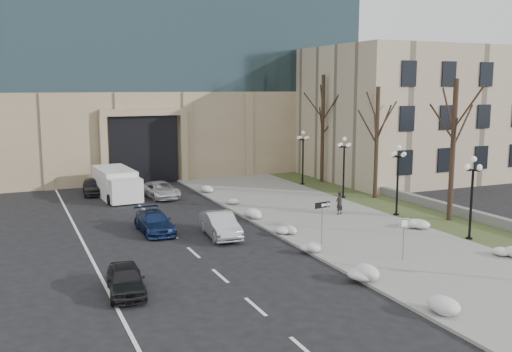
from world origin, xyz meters
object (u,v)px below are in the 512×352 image
Objects in this scene: car_c at (154,222)px; keep_sign at (404,230)px; one_way_sign at (325,210)px; lamppost_c at (344,159)px; car_b at (220,225)px; box_truck at (117,184)px; car_a at (126,280)px; lamppost_b at (398,171)px; car_e at (93,186)px; lamppost_a at (472,187)px; pedestrian at (339,203)px; lamppost_d at (303,150)px; car_d at (160,190)px.

keep_sign reaches higher than car_c.
lamppost_c reaches higher than one_way_sign.
one_way_sign reaches higher than car_b.
lamppost_c is at bearing -28.77° from box_truck.
car_b is 0.90× the size of lamppost_c.
keep_sign reaches higher than car_a.
keep_sign is 15.94m from lamppost_c.
lamppost_b is (19.16, 7.03, 2.46)m from car_a.
box_truck is at bearing 107.18° from car_b.
box_truck is at bearing 86.71° from car_a.
lamppost_b is at bearing -44.90° from box_truck.
car_e is 2.57m from box_truck.
car_b is at bearing 121.68° from one_way_sign.
one_way_sign is at bearing -149.57° from lamppost_b.
car_c is 18.15m from lamppost_a.
box_truck is 1.47× the size of lamppost_c.
car_a is 2.36× the size of pedestrian.
lamppost_d is at bearing 90.00° from lamppost_a.
car_b is 14.56m from box_truck.
keep_sign is 0.47× the size of lamppost_c.
box_truck is at bearing 120.58° from keep_sign.
car_d is 2.00× the size of keep_sign.
lamppost_c reaches higher than box_truck.
box_truck is 1.47× the size of lamppost_b.
pedestrian is 12.05m from lamppost_d.
car_e reaches higher than car_a.
car_a is 20.68m from car_d.
car_d is at bearing -32.79° from car_e.
lamppost_a is at bearing -30.45° from car_c.
lamppost_a is at bearing -47.67° from car_e.
lamppost_b is 1.00× the size of lamppost_c.
lamppost_c is (12.68, -6.10, 2.46)m from car_d.
car_d is 0.63× the size of box_truck.
lamppost_b is (3.39, -1.65, 2.19)m from pedestrian.
lamppost_c is (15.73, -7.56, 2.01)m from box_truck.
keep_sign is (9.81, -22.29, 0.57)m from box_truck.
pedestrian is 0.32× the size of lamppost_c.
pedestrian is at bearing -4.29° from car_c.
car_e is at bearing -63.46° from pedestrian.
lamppost_a is at bearing 23.09° from keep_sign.
lamppost_a is at bearing -90.00° from lamppost_b.
car_e is 23.70m from lamppost_b.
car_b is at bearing 152.82° from lamppost_a.
lamppost_d is at bearing 90.00° from lamppost_b.
pedestrian is at bearing 34.77° from car_a.
keep_sign is (13.24, -1.19, 1.01)m from car_a.
lamppost_c reaches higher than car_a.
one_way_sign is (8.79, -21.07, 1.51)m from car_e.
car_c is 2.80× the size of pedestrian.
car_b is 0.97× the size of car_d.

